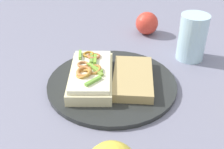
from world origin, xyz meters
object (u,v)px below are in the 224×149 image
(drinking_glass, at_px, (192,37))
(bread_slice_side, at_px, (133,78))
(apple_2, at_px, (147,23))
(sandwich, at_px, (91,75))
(plate, at_px, (112,83))

(drinking_glass, bearing_deg, bread_slice_side, -104.26)
(apple_2, bearing_deg, sandwich, -82.09)
(bread_slice_side, bearing_deg, sandwich, 93.82)
(sandwich, relative_size, bread_slice_side, 1.26)
(plate, distance_m, bread_slice_side, 0.05)
(sandwich, height_order, apple_2, apple_2)
(plate, bearing_deg, drinking_glass, 68.70)
(plate, relative_size, bread_slice_side, 1.83)
(plate, relative_size, drinking_glass, 2.45)
(apple_2, xyz_separation_m, drinking_glass, (0.18, -0.06, 0.03))
(bread_slice_side, distance_m, drinking_glass, 0.21)
(apple_2, relative_size, drinking_glass, 0.57)
(sandwich, distance_m, drinking_glass, 0.30)
(sandwich, relative_size, apple_2, 2.95)
(plate, xyz_separation_m, apple_2, (-0.09, 0.30, 0.03))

